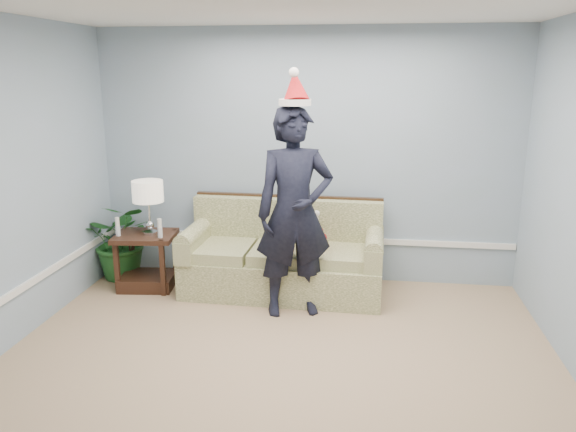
% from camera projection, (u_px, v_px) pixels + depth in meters
% --- Properties ---
extents(room_shell, '(4.54, 5.04, 2.74)m').
position_uv_depth(room_shell, '(263.00, 215.00, 3.60)').
color(room_shell, tan).
rests_on(room_shell, ground).
extents(wainscot_trim, '(4.49, 4.99, 0.06)m').
position_uv_depth(wainscot_trim, '(161.00, 274.00, 5.11)').
color(wainscot_trim, white).
rests_on(wainscot_trim, room_shell).
extents(sofa, '(2.05, 0.92, 0.95)m').
position_uv_depth(sofa, '(284.00, 259.00, 5.86)').
color(sofa, '#545F2D').
rests_on(sofa, room_shell).
extents(side_table, '(0.67, 0.58, 0.59)m').
position_uv_depth(side_table, '(147.00, 267.00, 5.96)').
color(side_table, '#3C2116').
rests_on(side_table, room_shell).
extents(table_lamp, '(0.32, 0.32, 0.57)m').
position_uv_depth(table_lamp, '(148.00, 194.00, 5.76)').
color(table_lamp, silver).
rests_on(table_lamp, side_table).
extents(candle_pair, '(0.50, 0.05, 0.20)m').
position_uv_depth(candle_pair, '(139.00, 228.00, 5.75)').
color(candle_pair, silver).
rests_on(candle_pair, side_table).
extents(houseplant, '(0.82, 0.72, 0.87)m').
position_uv_depth(houseplant, '(123.00, 240.00, 6.20)').
color(houseplant, '#215D24').
rests_on(houseplant, room_shell).
extents(man, '(0.82, 0.66, 1.96)m').
position_uv_depth(man, '(295.00, 213.00, 5.17)').
color(man, black).
rests_on(man, room_shell).
extents(santa_hat, '(0.37, 0.40, 0.34)m').
position_uv_depth(santa_hat, '(295.00, 89.00, 4.90)').
color(santa_hat, white).
rests_on(santa_hat, man).
extents(teddy_bear, '(0.28, 0.30, 0.41)m').
position_uv_depth(teddy_bear, '(311.00, 235.00, 5.64)').
color(teddy_bear, white).
rests_on(teddy_bear, sofa).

